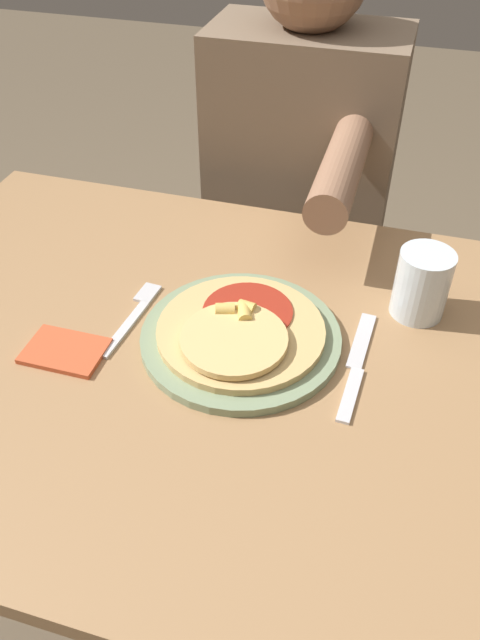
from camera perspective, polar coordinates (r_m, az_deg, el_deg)
The scene contains 9 objects.
ground_plane at distance 1.53m, azimuth -0.35°, elevation -24.39°, with size 8.00×8.00×0.00m, color brown.
dining_table at distance 0.97m, azimuth -0.50°, elevation -8.32°, with size 1.20×0.81×0.77m.
plate at distance 0.91m, azimuth -0.00°, elevation -1.57°, with size 0.29×0.29×0.01m.
pizza at distance 0.89m, azimuth -0.13°, elevation -1.01°, with size 0.24×0.24×0.04m.
fork at distance 0.97m, azimuth -9.61°, elevation 0.58°, with size 0.03×0.18×0.00m.
knife at distance 0.89m, azimuth 10.58°, elevation -4.16°, with size 0.03×0.22×0.00m.
drinking_glass at distance 0.97m, azimuth 16.29°, elevation 3.19°, with size 0.08×0.08×0.11m.
napkin at distance 0.92m, azimuth -15.70°, elevation -2.74°, with size 0.11×0.08×0.01m.
person_diner at distance 1.41m, azimuth 5.52°, elevation 12.27°, with size 0.38×0.52×1.23m.
Camera 1 is at (0.18, -0.61, 1.39)m, focal length 35.00 mm.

